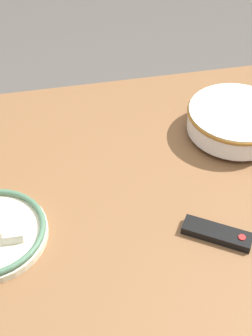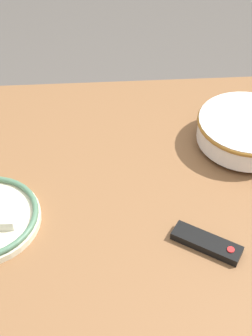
% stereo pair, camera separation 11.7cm
% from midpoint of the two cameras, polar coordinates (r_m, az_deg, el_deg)
% --- Properties ---
extents(ground_plane, '(8.00, 8.00, 0.00)m').
position_cam_midpoint_polar(ground_plane, '(1.80, -2.42, -19.37)').
color(ground_plane, '#4C4742').
extents(dining_table, '(1.60, 0.95, 0.75)m').
position_cam_midpoint_polar(dining_table, '(1.23, -3.35, -4.84)').
color(dining_table, brown).
rests_on(dining_table, ground_plane).
extents(noodle_bowl, '(0.27, 0.27, 0.08)m').
position_cam_midpoint_polar(noodle_bowl, '(1.32, 10.80, 5.66)').
color(noodle_bowl, silver).
rests_on(noodle_bowl, dining_table).
extents(tv_remote, '(0.16, 0.12, 0.02)m').
position_cam_midpoint_polar(tv_remote, '(1.07, 8.00, -8.08)').
color(tv_remote, black).
rests_on(tv_remote, dining_table).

